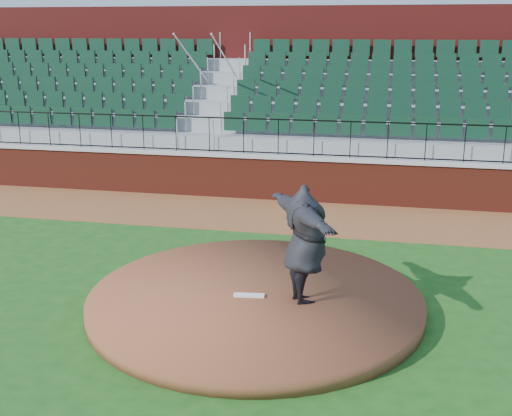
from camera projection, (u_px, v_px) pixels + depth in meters
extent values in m
plane|color=#1B4E16|center=(239.00, 298.00, 11.63)|extent=(90.00, 90.00, 0.00)
cube|color=brown|center=(286.00, 215.00, 16.71)|extent=(34.00, 3.20, 0.01)
cube|color=maroon|center=(295.00, 180.00, 18.06)|extent=(34.00, 0.35, 1.20)
cube|color=#B7B7B7|center=(296.00, 157.00, 17.88)|extent=(34.00, 0.45, 0.10)
cube|color=maroon|center=(319.00, 86.00, 22.66)|extent=(34.00, 0.50, 5.50)
cylinder|color=brown|center=(255.00, 300.00, 11.25)|extent=(5.89, 5.89, 0.25)
cube|color=white|center=(249.00, 295.00, 11.10)|extent=(0.55, 0.20, 0.04)
imported|color=black|center=(305.00, 244.00, 10.62)|extent=(1.86, 2.55, 2.07)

